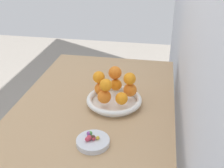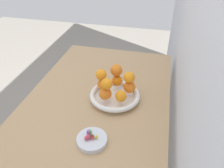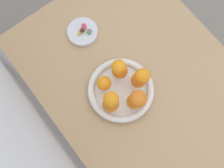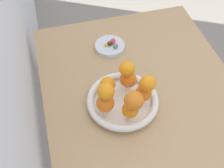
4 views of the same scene
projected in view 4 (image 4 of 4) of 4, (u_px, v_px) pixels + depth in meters
dining_table at (146, 119)px, 1.12m from camera, size 1.10×0.76×0.74m
fruit_bowl at (123, 101)px, 1.04m from camera, size 0.27×0.27×0.04m
candy_dish at (110, 47)px, 1.24m from camera, size 0.13×0.13×0.02m
orange_0 at (128, 79)px, 1.04m from camera, size 0.06×0.06×0.06m
orange_1 at (108, 84)px, 1.03m from camera, size 0.06×0.06×0.06m
orange_2 at (105, 103)px, 0.97m from camera, size 0.06×0.06×0.06m
orange_3 at (130, 110)px, 0.95m from camera, size 0.06×0.06×0.06m
orange_4 at (143, 93)px, 1.00m from camera, size 0.06×0.06×0.06m
orange_5 at (127, 69)px, 0.99m from camera, size 0.06×0.06×0.06m
orange_6 at (106, 91)px, 0.92m from camera, size 0.06×0.06×0.06m
orange_7 at (134, 101)px, 0.90m from camera, size 0.06×0.06×0.06m
orange_8 at (148, 83)px, 0.95m from camera, size 0.06×0.06×0.06m
candy_ball_0 at (109, 43)px, 1.22m from camera, size 0.01×0.01×0.01m
candy_ball_1 at (116, 46)px, 1.21m from camera, size 0.02×0.02×0.02m
candy_ball_2 at (113, 41)px, 1.23m from camera, size 0.02×0.02×0.02m
candy_ball_3 at (110, 43)px, 1.22m from camera, size 0.02×0.02×0.02m
candy_ball_4 at (106, 45)px, 1.22m from camera, size 0.02×0.02×0.02m
candy_ball_5 at (112, 42)px, 1.22m from camera, size 0.02×0.02×0.02m
candy_ball_6 at (114, 41)px, 1.23m from camera, size 0.01×0.01×0.01m
candy_ball_7 at (115, 46)px, 1.21m from camera, size 0.02×0.02×0.02m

